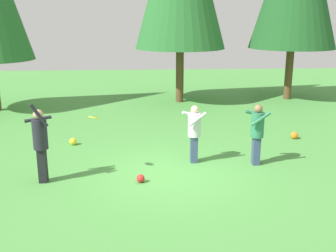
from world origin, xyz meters
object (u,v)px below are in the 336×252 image
person_catcher (194,129)px  person_bystander (257,130)px  frisbee (94,118)px  ball_red (141,178)px  ball_yellow (73,141)px  person_thrower (40,139)px  ball_orange (294,135)px

person_catcher → person_bystander: size_ratio=0.96×
frisbee → ball_red: size_ratio=1.91×
person_catcher → frisbee: person_catcher is taller
ball_yellow → person_thrower: bearing=-94.8°
person_bystander → ball_yellow: 5.56m
ball_red → person_catcher: bearing=42.5°
person_catcher → person_bystander: 1.64m
person_thrower → ball_yellow: person_thrower is taller
person_bystander → ball_orange: size_ratio=6.99×
person_bystander → ball_orange: person_bystander is taller
person_thrower → frisbee: size_ratio=5.20×
person_bystander → frisbee: 4.20m
person_catcher → ball_red: 2.10m
frisbee → ball_yellow: size_ratio=1.70×
person_thrower → ball_orange: size_ratio=8.42×
frisbee → ball_red: (1.10, -0.57, -1.36)m
person_bystander → ball_red: bearing=12.3°
person_thrower → ball_yellow: (0.24, 2.84, -0.95)m
ball_yellow → ball_red: 3.66m
person_thrower → person_catcher: size_ratio=1.26×
ball_red → ball_orange: size_ratio=0.85×
person_thrower → ball_red: size_ratio=9.94×
person_catcher → ball_orange: person_catcher is taller
person_catcher → ball_yellow: person_catcher is taller
ball_yellow → frisbee: bearing=-68.3°
person_thrower → person_catcher: bearing=-1.0°
person_thrower → person_bystander: person_thrower is taller
ball_yellow → ball_red: ball_yellow is taller
frisbee → person_bystander: bearing=6.4°
person_catcher → frisbee: bearing=-0.0°
ball_orange → person_bystander: bearing=-130.3°
ball_red → frisbee: bearing=152.6°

